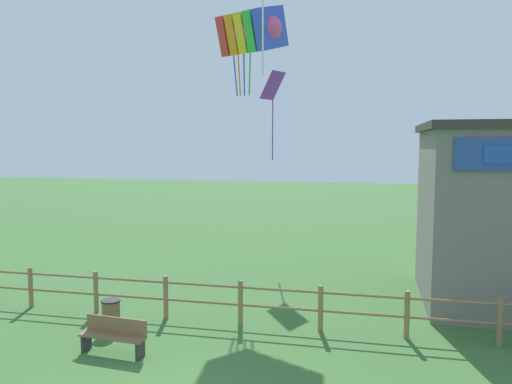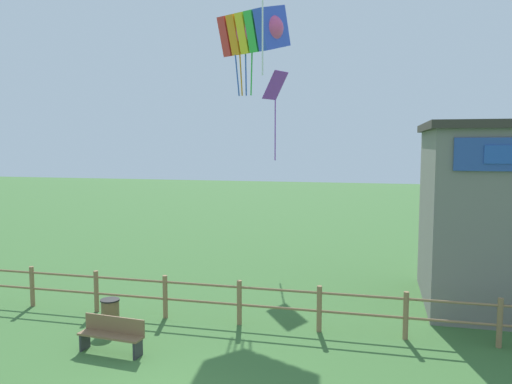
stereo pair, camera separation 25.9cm
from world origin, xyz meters
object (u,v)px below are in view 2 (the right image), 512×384
park_bench_near_fence (112,334)px  kite_rainbow_parafoil (254,32)px  kite_purple_streamer (275,94)px  trash_bin (110,314)px

park_bench_near_fence → kite_rainbow_parafoil: kite_rainbow_parafoil is taller
park_bench_near_fence → kite_purple_streamer: 13.52m
kite_rainbow_parafoil → kite_purple_streamer: kite_rainbow_parafoil is taller
kite_rainbow_parafoil → trash_bin: bearing=-106.6°
kite_rainbow_parafoil → kite_purple_streamer: 3.44m
park_bench_near_fence → kite_rainbow_parafoil: bearing=81.1°
kite_purple_streamer → kite_rainbow_parafoil: bearing=-97.5°
kite_rainbow_parafoil → kite_purple_streamer: bearing=82.5°
park_bench_near_fence → trash_bin: park_bench_near_fence is taller
kite_purple_streamer → park_bench_near_fence: bearing=-98.6°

